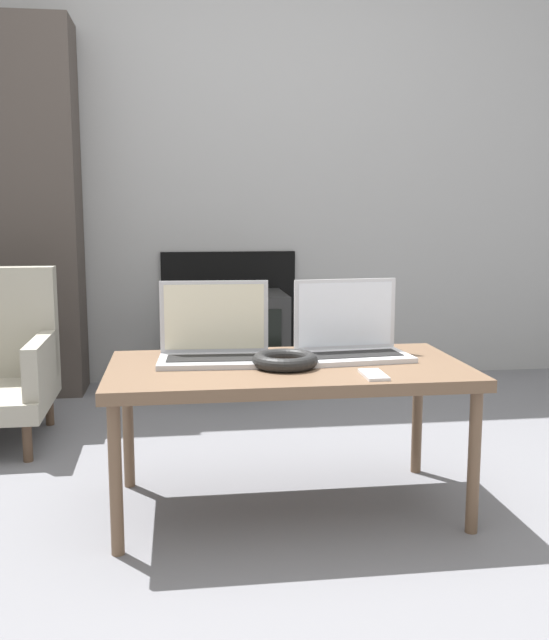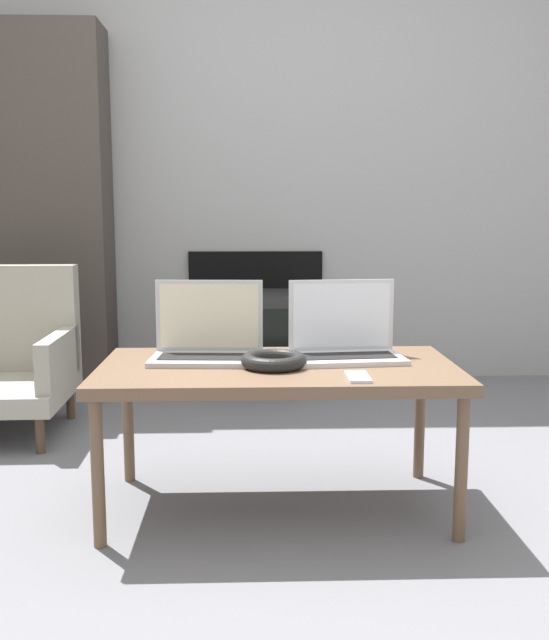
{
  "view_description": "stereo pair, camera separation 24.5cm",
  "coord_description": "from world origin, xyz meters",
  "px_view_note": "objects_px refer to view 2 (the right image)",
  "views": [
    {
      "loc": [
        -0.33,
        -1.89,
        0.92
      ],
      "look_at": [
        0.0,
        0.52,
        0.55
      ],
      "focal_mm": 40.0,
      "sensor_mm": 36.0,
      "label": 1
    },
    {
      "loc": [
        -0.08,
        -1.91,
        0.92
      ],
      "look_at": [
        0.0,
        0.52,
        0.55
      ],
      "focal_mm": 40.0,
      "sensor_mm": 36.0,
      "label": 2
    }
  ],
  "objects_px": {
    "laptop_left": "(208,341)",
    "phone": "(358,377)",
    "headphones": "(274,360)",
    "tv": "(256,341)",
    "laptop_right": "(345,340)"
  },
  "relations": [
    {
      "from": "laptop_right",
      "to": "headphones",
      "type": "distance_m",
      "value": 0.26
    },
    {
      "from": "headphones",
      "to": "phone",
      "type": "distance_m",
      "value": 0.28
    },
    {
      "from": "laptop_left",
      "to": "tv",
      "type": "height_order",
      "value": "laptop_left"
    },
    {
      "from": "headphones",
      "to": "tv",
      "type": "xyz_separation_m",
      "value": [
        -0.04,
        1.57,
        -0.23
      ]
    },
    {
      "from": "headphones",
      "to": "phone",
      "type": "relative_size",
      "value": 1.55
    },
    {
      "from": "laptop_left",
      "to": "phone",
      "type": "xyz_separation_m",
      "value": [
        0.44,
        -0.28,
        -0.06
      ]
    },
    {
      "from": "phone",
      "to": "laptop_right",
      "type": "bearing_deg",
      "value": 90.19
    },
    {
      "from": "laptop_left",
      "to": "phone",
      "type": "height_order",
      "value": "laptop_left"
    },
    {
      "from": "laptop_left",
      "to": "laptop_right",
      "type": "bearing_deg",
      "value": 3.11
    },
    {
      "from": "laptop_left",
      "to": "tv",
      "type": "bearing_deg",
      "value": 86.67
    },
    {
      "from": "headphones",
      "to": "tv",
      "type": "relative_size",
      "value": 0.36
    },
    {
      "from": "laptop_left",
      "to": "headphones",
      "type": "xyz_separation_m",
      "value": [
        0.2,
        -0.12,
        -0.04
      ]
    },
    {
      "from": "laptop_left",
      "to": "tv",
      "type": "xyz_separation_m",
      "value": [
        0.16,
        1.45,
        -0.27
      ]
    },
    {
      "from": "laptop_right",
      "to": "tv",
      "type": "xyz_separation_m",
      "value": [
        -0.27,
        1.45,
        -0.27
      ]
    },
    {
      "from": "laptop_left",
      "to": "headphones",
      "type": "relative_size",
      "value": 1.79
    }
  ]
}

